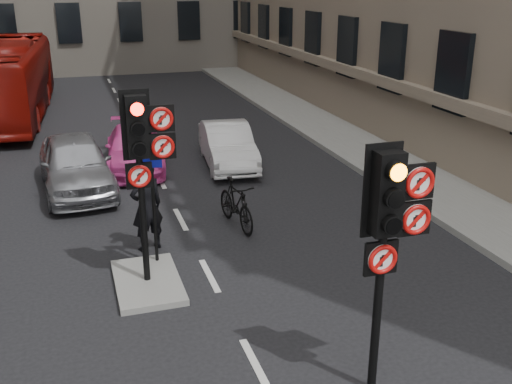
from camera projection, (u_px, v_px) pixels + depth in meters
pavement_right at (371, 148)px, 19.97m from camera, size 3.00×50.00×0.16m
centre_island at (148, 282)px, 11.31m from camera, size 1.20×2.00×0.12m
signal_near at (391, 220)px, 7.63m from camera, size 0.91×0.40×3.58m
signal_far at (143, 147)px, 10.43m from camera, size 0.91×0.40×3.58m
car_silver at (75, 164)px, 16.07m from camera, size 2.10×4.54×1.51m
car_white at (228, 145)px, 18.26m from camera, size 1.75×4.01×1.28m
car_pink at (135, 148)px, 18.07m from camera, size 2.11×4.30×1.20m
bus_red at (9, 80)px, 24.21m from camera, size 3.27×11.21×3.08m
motorcycle at (236, 204)px, 13.76m from camera, size 0.77×1.93×1.13m
motorcyclist at (147, 206)px, 12.49m from camera, size 0.83×0.67×1.96m
info_sign at (153, 191)px, 11.53m from camera, size 0.39×0.15×2.29m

